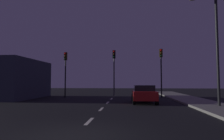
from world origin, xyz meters
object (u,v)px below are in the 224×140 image
at_px(street_lamp_right, 213,40).
at_px(traffic_signal_right, 161,64).
at_px(traffic_signal_left, 65,66).
at_px(car_stopped_ahead, 144,94).
at_px(traffic_signal_center, 114,65).

bearing_deg(street_lamp_right, traffic_signal_right, 106.43).
relative_size(traffic_signal_left, car_stopped_ahead, 1.33).
bearing_deg(traffic_signal_right, traffic_signal_left, -180.00).
distance_m(traffic_signal_right, street_lamp_right, 7.94).
bearing_deg(car_stopped_ahead, traffic_signal_left, 149.80).
bearing_deg(car_stopped_ahead, street_lamp_right, -31.00).
xyz_separation_m(traffic_signal_left, traffic_signal_center, (5.50, 0.00, 0.10)).
relative_size(traffic_signal_center, traffic_signal_right, 0.99).
height_order(traffic_signal_center, traffic_signal_right, traffic_signal_right).
relative_size(traffic_signal_left, traffic_signal_right, 0.96).
bearing_deg(traffic_signal_left, traffic_signal_center, 0.00).
bearing_deg(traffic_signal_left, car_stopped_ahead, -30.20).
xyz_separation_m(traffic_signal_right, street_lamp_right, (2.23, -7.56, 0.93)).
relative_size(car_stopped_ahead, street_lamp_right, 0.49).
bearing_deg(traffic_signal_center, car_stopped_ahead, -59.65).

